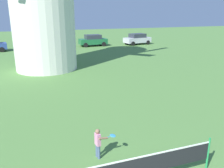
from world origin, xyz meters
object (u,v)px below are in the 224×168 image
Objects in this scene: tennis_net at (137,167)px; parked_car_silver at (137,39)px; player_far at (99,141)px; parked_car_mustard at (47,42)px; parked_car_green at (93,40)px.

tennis_net is 29.71m from parked_car_silver.
parked_car_mustard reaches higher than player_far.
parked_car_mustard reaches higher than tennis_net.
player_far is at bearing -104.86° from parked_car_green.
parked_car_silver is (12.75, -0.21, -0.00)m from parked_car_mustard.
tennis_net is at bearing -90.06° from parked_car_mustard.
parked_car_silver is (6.53, -0.57, 0.00)m from parked_car_green.
player_far is 0.23× the size of parked_car_mustard.
parked_car_mustard is (0.59, 25.30, 0.21)m from player_far.
parked_car_mustard is (0.03, 27.03, 0.13)m from tennis_net.
tennis_net is at bearing -72.03° from player_far.
parked_car_silver is at bearing 62.00° from player_far.
tennis_net reaches higher than player_far.
parked_car_mustard is 12.75m from parked_car_silver.
parked_car_green is 6.55m from parked_car_silver.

